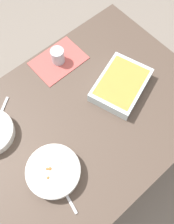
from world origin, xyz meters
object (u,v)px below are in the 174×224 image
Objects in this scene: drink_cup at (58,56)px; baking_dish at (121,85)px; stew_bowl at (54,171)px; spoon_by_stew at (63,189)px.

baking_dish is at bearing 111.44° from drink_cup.
stew_bowl is at bearing 49.91° from drink_cup.
stew_bowl is 0.09m from spoon_by_stew.
baking_dish is 4.17× the size of drink_cup.
baking_dish reaches higher than spoon_by_stew.
stew_bowl is 1.36× the size of spoon_by_stew.
stew_bowl is at bearing -99.93° from spoon_by_stew.
drink_cup reaches higher than spoon_by_stew.
drink_cup reaches higher than baking_dish.
spoon_by_stew is at bearing 80.07° from stew_bowl.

